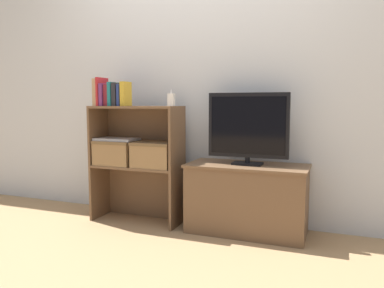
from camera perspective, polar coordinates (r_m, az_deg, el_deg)
ground_plane at (r=2.90m, az=-1.09°, el=-13.47°), size 16.00×16.00×0.00m
wall_back at (r=3.16m, az=1.95°, el=10.24°), size 10.00×0.05×2.40m
tv_stand at (r=2.89m, az=8.36°, el=-8.21°), size 0.90×0.43×0.52m
tv at (r=2.80m, az=8.52°, el=2.59°), size 0.60×0.14×0.54m
bookshelf_lower_tier at (r=3.21m, az=-7.85°, el=-6.20°), size 0.75×0.30×0.47m
bookshelf_upper_tier at (r=3.14m, az=-7.97°, el=2.38°), size 0.75×0.30×0.49m
book_tan at (r=3.22m, az=-14.05°, el=7.63°), size 0.04×0.13×0.22m
book_crimson at (r=3.20m, az=-13.53°, el=7.73°), size 0.02×0.16×0.23m
book_plum at (r=3.19m, az=-13.07°, el=7.30°), size 0.03×0.15×0.18m
book_maroon at (r=3.16m, az=-12.50°, el=7.26°), size 0.04×0.12×0.17m
book_teal at (r=3.14m, az=-11.93°, el=7.44°), size 0.03×0.13×0.19m
book_charcoal at (r=3.12m, az=-11.28°, el=7.42°), size 0.04×0.13×0.19m
book_navy at (r=3.10m, az=-10.68°, el=7.33°), size 0.02×0.12×0.17m
book_mustard at (r=3.08m, az=-10.05°, el=7.53°), size 0.04×0.12×0.19m
baby_monitor at (r=2.94m, az=-3.19°, el=6.76°), size 0.05×0.04×0.13m
storage_basket_left at (r=3.19m, az=-11.33°, el=-1.08°), size 0.33×0.27×0.20m
storage_basket_right at (r=3.01m, az=-5.64°, el=-1.40°), size 0.33×0.27×0.20m
laptop at (r=3.18m, az=-11.37°, el=0.72°), size 0.34×0.21×0.02m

